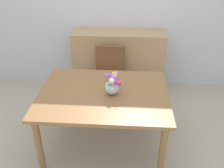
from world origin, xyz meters
name	(u,v)px	position (x,y,z in m)	size (l,w,h in m)	color
ground_plane	(105,144)	(0.00, 0.00, 0.00)	(12.00, 12.00, 0.00)	#B7AD99
back_wall	(113,0)	(0.00, 1.60, 1.40)	(7.00, 0.10, 2.80)	silver
dining_table	(104,100)	(0.00, 0.00, 0.66)	(1.41, 1.09, 0.75)	olive
chair_far	(110,74)	(0.00, 0.88, 0.52)	(0.42, 0.42, 0.90)	brown
dresser	(118,62)	(0.10, 1.33, 0.50)	(1.40, 0.47, 1.00)	tan
flower_vase	(113,84)	(0.10, -0.01, 0.87)	(0.19, 0.21, 0.24)	silver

